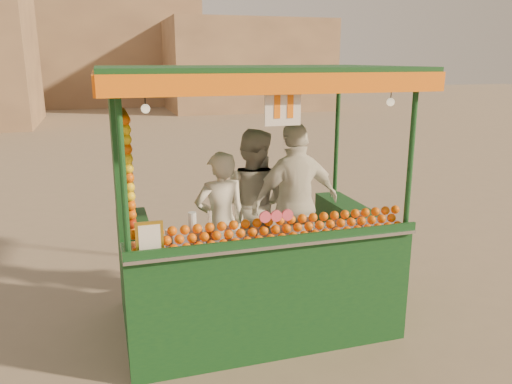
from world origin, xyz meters
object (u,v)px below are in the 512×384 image
object	(u,v)px
juice_cart	(250,249)
vendor_left	(221,223)
vendor_middle	(253,203)
vendor_right	(296,203)

from	to	relation	value
juice_cart	vendor_left	xyz separation A→B (m)	(-0.23, 0.32, 0.21)
juice_cart	vendor_middle	size ratio (longest dim) A/B	1.74
juice_cart	vendor_left	distance (m)	0.45
vendor_left	vendor_middle	size ratio (longest dim) A/B	0.90
vendor_right	vendor_left	bearing A→B (deg)	-5.80
juice_cart	vendor_right	distance (m)	0.82
juice_cart	vendor_right	bearing A→B (deg)	28.64
juice_cart	vendor_left	bearing A→B (deg)	125.85
vendor_right	juice_cart	bearing A→B (deg)	20.73
juice_cart	vendor_middle	bearing A→B (deg)	70.89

